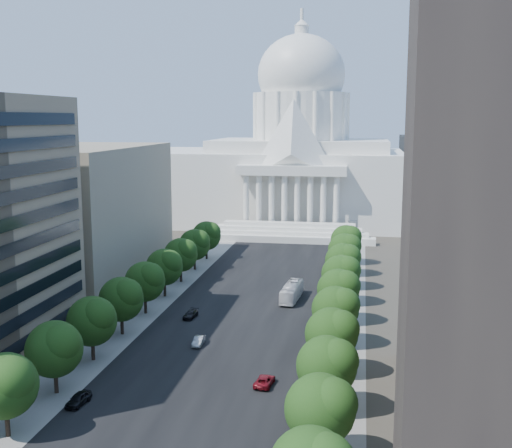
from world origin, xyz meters
The scene contains 33 objects.
road_asphalt centered at (0.00, 90.00, 0.00)m, with size 30.00×260.00×0.01m, color black.
sidewalk_left centered at (-19.00, 90.00, 0.00)m, with size 8.00×260.00×0.02m, color gray.
sidewalk_right centered at (19.00, 90.00, 0.00)m, with size 8.00×260.00×0.02m, color gray.
capitol centered at (0.00, 184.89, 20.01)m, with size 120.00×56.00×73.00m.
office_block_left_far centered at (-48.00, 100.00, 15.00)m, with size 38.00×52.00×30.00m, color gray.
tree_l_b centered at (-17.66, 23.81, 6.45)m, with size 7.79×7.60×9.97m.
tree_l_c centered at (-17.66, 35.81, 6.45)m, with size 7.79×7.60×9.97m.
tree_l_d centered at (-17.66, 47.81, 6.45)m, with size 7.79×7.60×9.97m.
tree_l_e centered at (-17.66, 59.81, 6.45)m, with size 7.79×7.60×9.97m.
tree_l_f centered at (-17.66, 71.81, 6.45)m, with size 7.79×7.60×9.97m.
tree_l_g centered at (-17.66, 83.81, 6.45)m, with size 7.79×7.60×9.97m.
tree_l_h centered at (-17.66, 95.81, 6.45)m, with size 7.79×7.60×9.97m.
tree_l_i centered at (-17.66, 107.81, 6.45)m, with size 7.79×7.60×9.97m.
tree_l_j centered at (-17.66, 119.81, 6.45)m, with size 7.79×7.60×9.97m.
tree_r_b centered at (18.34, 23.81, 6.45)m, with size 7.79×7.60×9.97m.
tree_r_c centered at (18.34, 35.81, 6.45)m, with size 7.79×7.60×9.97m.
tree_r_d centered at (18.34, 47.81, 6.45)m, with size 7.79×7.60×9.97m.
tree_r_e centered at (18.34, 59.81, 6.45)m, with size 7.79×7.60×9.97m.
tree_r_f centered at (18.34, 71.81, 6.45)m, with size 7.79×7.60×9.97m.
tree_r_g centered at (18.34, 83.81, 6.45)m, with size 7.79×7.60×9.97m.
tree_r_h centered at (18.34, 95.81, 6.45)m, with size 7.79×7.60×9.97m.
tree_r_i centered at (18.34, 107.81, 6.45)m, with size 7.79×7.60×9.97m.
tree_r_j centered at (18.34, 119.81, 6.45)m, with size 7.79×7.60×9.97m.
streetlight_b centered at (19.90, 35.00, 5.82)m, with size 2.61×0.44×9.00m.
streetlight_c centered at (19.90, 60.00, 5.82)m, with size 2.61×0.44×9.00m.
streetlight_d centered at (19.90, 85.00, 5.82)m, with size 2.61×0.44×9.00m.
streetlight_e centered at (19.90, 110.00, 5.82)m, with size 2.61×0.44×9.00m.
streetlight_f centered at (19.90, 135.00, 5.82)m, with size 2.61×0.44×9.00m.
car_dark_a centered at (-13.50, 33.09, 0.76)m, with size 1.79×4.45×1.52m, color black.
car_silver centered at (-3.79, 56.93, 0.69)m, with size 1.45×4.16×1.37m, color #9DA0A4.
car_red centered at (9.19, 42.94, 0.67)m, with size 2.21×4.79×1.33m, color maroon.
car_dark_b centered at (-8.87, 70.62, 0.65)m, with size 1.81×4.46×1.29m, color black.
city_bus centered at (8.20, 85.57, 1.68)m, with size 2.83×12.09×3.37m, color silver.
Camera 1 is at (21.80, -39.62, 36.43)m, focal length 45.00 mm.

